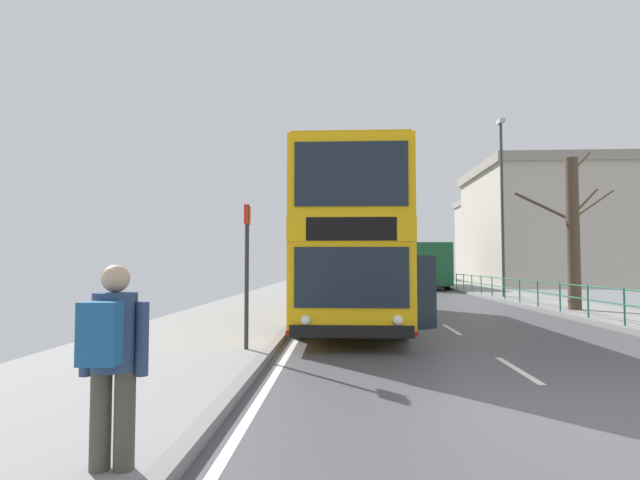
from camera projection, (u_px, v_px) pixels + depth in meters
ground at (537, 417)px, 5.29m from camera, size 15.80×140.00×0.20m
double_decker_bus_main at (348, 246)px, 14.84m from camera, size 3.27×11.51×4.42m
background_bus_far_lane at (421, 264)px, 34.91m from camera, size 2.69×9.54×3.12m
pedestrian_railing_far_kerb at (560, 292)px, 16.08m from camera, size 0.05×29.62×0.98m
pedestrian_with_backpack at (112, 351)px, 3.72m from camera, size 0.55×0.54×1.60m
bus_stop_sign_near at (247, 260)px, 9.05m from camera, size 0.08×0.44×2.74m
street_lamp_far_side at (502, 195)px, 23.56m from camera, size 0.28×0.60×8.81m
bare_tree_far_00 at (573, 231)px, 16.87m from camera, size 3.25×1.54×5.88m
background_building_00 at (565, 226)px, 37.82m from camera, size 14.07×11.69×9.52m
background_building_01 at (512, 237)px, 50.59m from camera, size 9.30×13.85×9.10m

